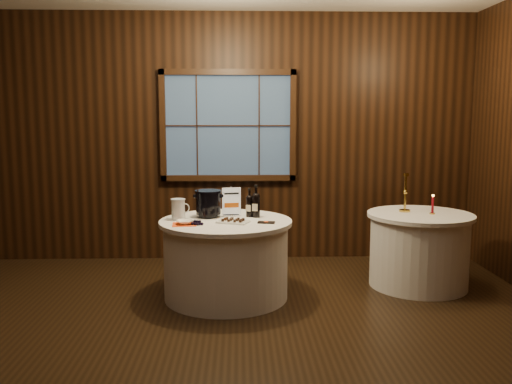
{
  "coord_description": "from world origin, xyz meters",
  "views": [
    {
      "loc": [
        0.13,
        -4.14,
        1.77
      ],
      "look_at": [
        0.29,
        0.9,
        1.06
      ],
      "focal_mm": 38.0,
      "sensor_mm": 36.0,
      "label": 1
    }
  ],
  "objects_px": {
    "main_table": "(226,259)",
    "grape_bunch": "(197,223)",
    "brass_candlestick": "(405,198)",
    "chocolate_plate": "(233,221)",
    "port_bottle_left": "(249,204)",
    "glass_pitcher": "(178,209)",
    "sign_stand": "(231,206)",
    "cracker_bowl": "(184,222)",
    "ice_bucket": "(208,203)",
    "red_candle": "(433,206)",
    "chocolate_box": "(266,222)",
    "side_table": "(419,249)",
    "port_bottle_right": "(256,203)"
  },
  "relations": [
    {
      "from": "sign_stand",
      "to": "brass_candlestick",
      "type": "relative_size",
      "value": 0.74
    },
    {
      "from": "main_table",
      "to": "chocolate_plate",
      "type": "height_order",
      "value": "chocolate_plate"
    },
    {
      "from": "grape_bunch",
      "to": "glass_pitcher",
      "type": "distance_m",
      "value": 0.34
    },
    {
      "from": "glass_pitcher",
      "to": "sign_stand",
      "type": "bearing_deg",
      "value": -6.75
    },
    {
      "from": "port_bottle_right",
      "to": "brass_candlestick",
      "type": "distance_m",
      "value": 1.59
    },
    {
      "from": "grape_bunch",
      "to": "red_candle",
      "type": "xyz_separation_m",
      "value": [
        2.36,
        0.47,
        0.06
      ]
    },
    {
      "from": "ice_bucket",
      "to": "chocolate_plate",
      "type": "distance_m",
      "value": 0.4
    },
    {
      "from": "main_table",
      "to": "side_table",
      "type": "height_order",
      "value": "same"
    },
    {
      "from": "port_bottle_left",
      "to": "glass_pitcher",
      "type": "xyz_separation_m",
      "value": [
        -0.69,
        -0.12,
        -0.02
      ]
    },
    {
      "from": "glass_pitcher",
      "to": "main_table",
      "type": "bearing_deg",
      "value": -29.28
    },
    {
      "from": "main_table",
      "to": "grape_bunch",
      "type": "bearing_deg",
      "value": -139.33
    },
    {
      "from": "main_table",
      "to": "glass_pitcher",
      "type": "height_order",
      "value": "glass_pitcher"
    },
    {
      "from": "main_table",
      "to": "grape_bunch",
      "type": "xyz_separation_m",
      "value": [
        -0.26,
        -0.22,
        0.4
      ]
    },
    {
      "from": "sign_stand",
      "to": "port_bottle_left",
      "type": "xyz_separation_m",
      "value": [
        0.18,
        -0.03,
        0.02
      ]
    },
    {
      "from": "chocolate_plate",
      "to": "chocolate_box",
      "type": "relative_size",
      "value": 2.1
    },
    {
      "from": "port_bottle_left",
      "to": "red_candle",
      "type": "distance_m",
      "value": 1.88
    },
    {
      "from": "ice_bucket",
      "to": "grape_bunch",
      "type": "height_order",
      "value": "ice_bucket"
    },
    {
      "from": "main_table",
      "to": "port_bottle_left",
      "type": "height_order",
      "value": "port_bottle_left"
    },
    {
      "from": "sign_stand",
      "to": "chocolate_box",
      "type": "bearing_deg",
      "value": -57.47
    },
    {
      "from": "ice_bucket",
      "to": "chocolate_box",
      "type": "bearing_deg",
      "value": -29.87
    },
    {
      "from": "side_table",
      "to": "glass_pitcher",
      "type": "bearing_deg",
      "value": -174.06
    },
    {
      "from": "grape_bunch",
      "to": "red_candle",
      "type": "bearing_deg",
      "value": 11.34
    },
    {
      "from": "main_table",
      "to": "sign_stand",
      "type": "xyz_separation_m",
      "value": [
        0.05,
        0.2,
        0.48
      ]
    },
    {
      "from": "cracker_bowl",
      "to": "chocolate_box",
      "type": "bearing_deg",
      "value": 3.3
    },
    {
      "from": "brass_candlestick",
      "to": "chocolate_plate",
      "type": "bearing_deg",
      "value": -163.24
    },
    {
      "from": "grape_bunch",
      "to": "brass_candlestick",
      "type": "distance_m",
      "value": 2.22
    },
    {
      "from": "red_candle",
      "to": "sign_stand",
      "type": "bearing_deg",
      "value": -178.53
    },
    {
      "from": "grape_bunch",
      "to": "glass_pitcher",
      "type": "bearing_deg",
      "value": 127.2
    },
    {
      "from": "grape_bunch",
      "to": "cracker_bowl",
      "type": "distance_m",
      "value": 0.12
    },
    {
      "from": "sign_stand",
      "to": "glass_pitcher",
      "type": "height_order",
      "value": "sign_stand"
    },
    {
      "from": "ice_bucket",
      "to": "red_candle",
      "type": "bearing_deg",
      "value": 2.33
    },
    {
      "from": "port_bottle_left",
      "to": "red_candle",
      "type": "relative_size",
      "value": 1.41
    },
    {
      "from": "brass_candlestick",
      "to": "port_bottle_right",
      "type": "bearing_deg",
      "value": -170.32
    },
    {
      "from": "port_bottle_left",
      "to": "glass_pitcher",
      "type": "bearing_deg",
      "value": -149.14
    },
    {
      "from": "port_bottle_right",
      "to": "ice_bucket",
      "type": "xyz_separation_m",
      "value": [
        -0.47,
        0.02,
        0.0
      ]
    },
    {
      "from": "glass_pitcher",
      "to": "brass_candlestick",
      "type": "relative_size",
      "value": 0.5
    },
    {
      "from": "main_table",
      "to": "red_candle",
      "type": "relative_size",
      "value": 6.27
    },
    {
      "from": "side_table",
      "to": "sign_stand",
      "type": "height_order",
      "value": "sign_stand"
    },
    {
      "from": "chocolate_plate",
      "to": "cracker_bowl",
      "type": "relative_size",
      "value": 2.22
    },
    {
      "from": "main_table",
      "to": "cracker_bowl",
      "type": "xyz_separation_m",
      "value": [
        -0.38,
        -0.2,
        0.4
      ]
    },
    {
      "from": "side_table",
      "to": "chocolate_box",
      "type": "height_order",
      "value": "chocolate_box"
    },
    {
      "from": "sign_stand",
      "to": "chocolate_box",
      "type": "height_order",
      "value": "sign_stand"
    },
    {
      "from": "port_bottle_left",
      "to": "ice_bucket",
      "type": "xyz_separation_m",
      "value": [
        -0.41,
        -0.01,
        0.02
      ]
    },
    {
      "from": "red_candle",
      "to": "glass_pitcher",
      "type": "bearing_deg",
      "value": -175.35
    },
    {
      "from": "glass_pitcher",
      "to": "brass_candlestick",
      "type": "bearing_deg",
      "value": -14.84
    },
    {
      "from": "ice_bucket",
      "to": "red_candle",
      "type": "distance_m",
      "value": 2.28
    },
    {
      "from": "main_table",
      "to": "chocolate_plate",
      "type": "distance_m",
      "value": 0.43
    },
    {
      "from": "chocolate_plate",
      "to": "red_candle",
      "type": "distance_m",
      "value": 2.07
    },
    {
      "from": "brass_candlestick",
      "to": "port_bottle_left",
      "type": "bearing_deg",
      "value": -171.55
    },
    {
      "from": "chocolate_plate",
      "to": "cracker_bowl",
      "type": "bearing_deg",
      "value": -170.82
    }
  ]
}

